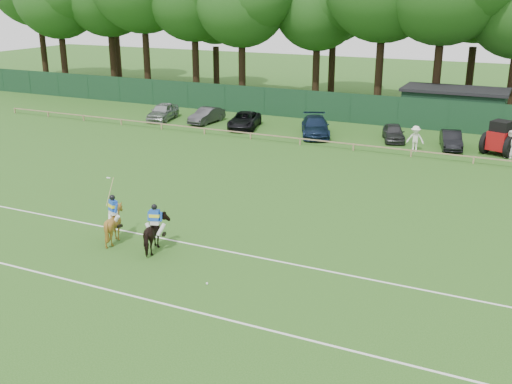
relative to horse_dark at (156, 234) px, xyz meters
The scene contains 20 objects.
ground 2.95m from the horse_dark, 52.09° to the left, with size 160.00×160.00×0.00m, color #1E4C14.
horse_dark is the anchor object (origin of this frame).
horse_chestnut 2.26m from the horse_dark, behind, with size 1.30×1.47×1.62m, color brown.
sedan_silver 28.01m from the horse_dark, 123.00° to the left, with size 1.71×4.26×1.45m, color #979A9C.
sedan_grey 26.46m from the horse_dark, 115.00° to the left, with size 1.36×3.91×1.29m, color #303033.
suv_black 24.70m from the horse_dark, 107.47° to the left, with size 2.12×4.60×1.28m, color black.
sedan_navy 23.42m from the horse_dark, 93.01° to the left, with size 2.05×5.03×1.46m, color #12213A.
hatch_grey 24.77m from the horse_dark, 79.29° to the left, with size 1.46×3.64×1.24m, color #303033.
estate_black 25.35m from the horse_dark, 69.64° to the left, with size 1.32×3.78×1.24m, color black.
spectator_left 22.78m from the horse_dark, 72.97° to the left, with size 1.17×0.67×1.82m, color white.
spectator_right 26.15m from the horse_dark, 60.86° to the left, with size 0.92×0.60×1.87m, color beige.
rider_dark 0.71m from the horse_dark, 72.67° to the right, with size 0.92×0.52×1.41m.
rider_chestnut 2.40m from the horse_dark, behind, with size 0.89×0.79×2.05m.
polo_ball 4.01m from the horse_dark, 27.17° to the right, with size 0.09×0.09×0.09m, color silver.
pitch_lines 2.29m from the horse_dark, 35.62° to the right, with size 60.00×5.10×0.01m.
pitch_rail 20.32m from the horse_dark, 85.06° to the left, with size 62.10×0.10×0.50m.
perimeter_fence 29.30m from the horse_dark, 86.58° to the left, with size 92.08×0.08×2.50m.
utility_shed 33.17m from the horse_dark, 76.49° to the left, with size 8.40×4.40×3.04m.
tree_row 37.44m from the horse_dark, 84.25° to the left, with size 96.00×12.00×21.00m, color #26561C, non-canonical shape.
tractor 26.53m from the horse_dark, 62.85° to the left, with size 2.71×3.25×2.34m.
Camera 1 is at (12.14, -21.75, 10.56)m, focal length 42.00 mm.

